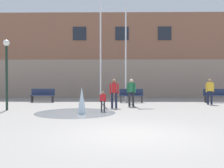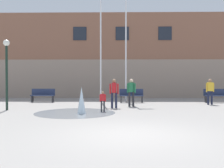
{
  "view_description": "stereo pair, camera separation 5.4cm",
  "coord_description": "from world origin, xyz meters",
  "px_view_note": "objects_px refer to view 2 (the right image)",
  "views": [
    {
      "loc": [
        -0.51,
        -7.56,
        1.62
      ],
      "look_at": [
        -0.72,
        7.3,
        1.3
      ],
      "focal_mm": 42.0,
      "sensor_mm": 36.0,
      "label": 1
    },
    {
      "loc": [
        -0.45,
        -7.56,
        1.62
      ],
      "look_at": [
        -0.72,
        7.3,
        1.3
      ],
      "focal_mm": 42.0,
      "sensor_mm": 36.0,
      "label": 2
    }
  ],
  "objects_px": {
    "adult_in_red": "(114,91)",
    "park_bench_left_of_flagpoles": "(131,95)",
    "child_running": "(103,100)",
    "lamp_post_left_lane": "(7,64)",
    "park_bench_under_left_flagpole": "(216,95)",
    "adult_watching": "(131,90)",
    "park_bench_far_left": "(43,95)",
    "flagpole_left": "(101,34)",
    "flagpole_right": "(126,33)",
    "adult_near_bench": "(210,90)"
  },
  "relations": [
    {
      "from": "adult_in_red",
      "to": "park_bench_left_of_flagpoles",
      "type": "bearing_deg",
      "value": -7.29
    },
    {
      "from": "child_running",
      "to": "lamp_post_left_lane",
      "type": "relative_size",
      "value": 0.28
    },
    {
      "from": "park_bench_under_left_flagpole",
      "to": "child_running",
      "type": "bearing_deg",
      "value": -146.55
    },
    {
      "from": "adult_watching",
      "to": "park_bench_far_left",
      "type": "bearing_deg",
      "value": -84.16
    },
    {
      "from": "park_bench_far_left",
      "to": "park_bench_under_left_flagpole",
      "type": "distance_m",
      "value": 11.68
    },
    {
      "from": "park_bench_far_left",
      "to": "adult_watching",
      "type": "bearing_deg",
      "value": -24.56
    },
    {
      "from": "flagpole_left",
      "to": "adult_watching",
      "type": "bearing_deg",
      "value": -58.44
    },
    {
      "from": "adult_watching",
      "to": "adult_in_red",
      "type": "bearing_deg",
      "value": -20.98
    },
    {
      "from": "park_bench_under_left_flagpole",
      "to": "flagpole_right",
      "type": "xyz_separation_m",
      "value": [
        -5.99,
        0.54,
        4.25
      ]
    },
    {
      "from": "park_bench_under_left_flagpole",
      "to": "lamp_post_left_lane",
      "type": "height_order",
      "value": "lamp_post_left_lane"
    },
    {
      "from": "adult_watching",
      "to": "park_bench_under_left_flagpole",
      "type": "bearing_deg",
      "value": 144.4
    },
    {
      "from": "flagpole_right",
      "to": "lamp_post_left_lane",
      "type": "relative_size",
      "value": 2.5
    },
    {
      "from": "adult_near_bench",
      "to": "park_bench_far_left",
      "type": "bearing_deg",
      "value": 179.48
    },
    {
      "from": "adult_watching",
      "to": "child_running",
      "type": "bearing_deg",
      "value": -3.54
    },
    {
      "from": "park_bench_far_left",
      "to": "adult_in_red",
      "type": "xyz_separation_m",
      "value": [
        4.89,
        -3.47,
        0.45
      ]
    },
    {
      "from": "park_bench_left_of_flagpoles",
      "to": "adult_watching",
      "type": "distance_m",
      "value": 2.6
    },
    {
      "from": "adult_near_bench",
      "to": "flagpole_left",
      "type": "xyz_separation_m",
      "value": [
        -6.82,
        1.95,
        3.78
      ]
    },
    {
      "from": "child_running",
      "to": "flagpole_right",
      "type": "bearing_deg",
      "value": 100.81
    },
    {
      "from": "adult_watching",
      "to": "flagpole_left",
      "type": "xyz_separation_m",
      "value": [
        -1.92,
        3.13,
        3.78
      ]
    },
    {
      "from": "park_bench_under_left_flagpole",
      "to": "adult_near_bench",
      "type": "bearing_deg",
      "value": -122.73
    },
    {
      "from": "adult_in_red",
      "to": "adult_near_bench",
      "type": "relative_size",
      "value": 1.0
    },
    {
      "from": "park_bench_left_of_flagpoles",
      "to": "adult_near_bench",
      "type": "distance_m",
      "value": 4.97
    },
    {
      "from": "adult_watching",
      "to": "lamp_post_left_lane",
      "type": "bearing_deg",
      "value": -43.95
    },
    {
      "from": "flagpole_left",
      "to": "lamp_post_left_lane",
      "type": "relative_size",
      "value": 2.49
    },
    {
      "from": "park_bench_left_of_flagpoles",
      "to": "child_running",
      "type": "bearing_deg",
      "value": -109.15
    },
    {
      "from": "park_bench_far_left",
      "to": "adult_near_bench",
      "type": "height_order",
      "value": "adult_near_bench"
    },
    {
      "from": "park_bench_far_left",
      "to": "adult_in_red",
      "type": "relative_size",
      "value": 1.01
    },
    {
      "from": "child_running",
      "to": "adult_in_red",
      "type": "bearing_deg",
      "value": 94.75
    },
    {
      "from": "park_bench_left_of_flagpoles",
      "to": "flagpole_left",
      "type": "bearing_deg",
      "value": 164.5
    },
    {
      "from": "adult_near_bench",
      "to": "flagpole_right",
      "type": "height_order",
      "value": "flagpole_right"
    },
    {
      "from": "park_bench_left_of_flagpoles",
      "to": "child_running",
      "type": "relative_size",
      "value": 1.62
    },
    {
      "from": "park_bench_left_of_flagpoles",
      "to": "adult_in_red",
      "type": "xyz_separation_m",
      "value": [
        -1.13,
        -3.34,
        0.45
      ]
    },
    {
      "from": "park_bench_far_left",
      "to": "child_running",
      "type": "distance_m",
      "value": 6.58
    },
    {
      "from": "lamp_post_left_lane",
      "to": "flagpole_right",
      "type": "bearing_deg",
      "value": 38.24
    },
    {
      "from": "park_bench_under_left_flagpole",
      "to": "adult_watching",
      "type": "height_order",
      "value": "adult_watching"
    },
    {
      "from": "park_bench_far_left",
      "to": "flagpole_left",
      "type": "relative_size",
      "value": 0.18
    },
    {
      "from": "adult_in_red",
      "to": "flagpole_left",
      "type": "distance_m",
      "value": 5.52
    },
    {
      "from": "adult_in_red",
      "to": "flagpole_left",
      "type": "relative_size",
      "value": 0.18
    },
    {
      "from": "park_bench_far_left",
      "to": "child_running",
      "type": "xyz_separation_m",
      "value": [
        4.35,
        -4.94,
        0.1
      ]
    },
    {
      "from": "adult_in_red",
      "to": "lamp_post_left_lane",
      "type": "xyz_separation_m",
      "value": [
        -5.45,
        -1.02,
        1.43
      ]
    },
    {
      "from": "park_bench_under_left_flagpole",
      "to": "flagpole_left",
      "type": "xyz_separation_m",
      "value": [
        -7.73,
        0.54,
        4.24
      ]
    },
    {
      "from": "adult_in_red",
      "to": "park_bench_under_left_flagpole",
      "type": "bearing_deg",
      "value": -52.14
    },
    {
      "from": "child_running",
      "to": "adult_watching",
      "type": "xyz_separation_m",
      "value": [
        1.52,
        2.26,
        0.35
      ]
    },
    {
      "from": "park_bench_far_left",
      "to": "child_running",
      "type": "bearing_deg",
      "value": -48.64
    },
    {
      "from": "flagpole_left",
      "to": "park_bench_under_left_flagpole",
      "type": "bearing_deg",
      "value": -4.01
    },
    {
      "from": "park_bench_far_left",
      "to": "park_bench_under_left_flagpole",
      "type": "bearing_deg",
      "value": -0.48
    },
    {
      "from": "adult_watching",
      "to": "lamp_post_left_lane",
      "type": "relative_size",
      "value": 0.44
    },
    {
      "from": "park_bench_left_of_flagpoles",
      "to": "park_bench_under_left_flagpole",
      "type": "xyz_separation_m",
      "value": [
        5.66,
        0.03,
        0.0
      ]
    },
    {
      "from": "park_bench_far_left",
      "to": "park_bench_left_of_flagpoles",
      "type": "xyz_separation_m",
      "value": [
        6.02,
        -0.13,
        0.0
      ]
    },
    {
      "from": "adult_near_bench",
      "to": "lamp_post_left_lane",
      "type": "height_order",
      "value": "lamp_post_left_lane"
    }
  ]
}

